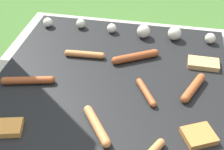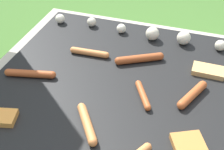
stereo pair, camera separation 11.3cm
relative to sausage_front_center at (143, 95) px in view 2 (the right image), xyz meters
The scene contains 11 objects.
ground_plane 0.44m from the sausage_front_center, 155.28° to the left, with size 14.00×14.00×0.00m, color #3D6628.
grill 0.26m from the sausage_front_center, 155.28° to the left, with size 0.96×0.96×0.41m.
sausage_front_center is the anchor object (origin of this frame).
sausage_mid_right 0.23m from the sausage_front_center, 125.54° to the right, with size 0.11×0.15×0.03m.
sausage_mid_left 0.42m from the sausage_front_center, behind, with size 0.19×0.07×0.03m.
sausage_back_left 0.17m from the sausage_front_center, 17.57° to the left, with size 0.09×0.16×0.03m.
sausage_front_right 0.21m from the sausage_front_center, 107.60° to the left, with size 0.18×0.11×0.03m.
sausage_front_left 0.32m from the sausage_front_center, 146.06° to the left, with size 0.17×0.03×0.03m.
bread_slice_left 0.24m from the sausage_front_center, 42.75° to the right, with size 0.12×0.11×0.02m.
bread_slice_center 0.29m from the sausage_front_center, 46.32° to the left, with size 0.12×0.07×0.02m.
mushroom_row 0.39m from the sausage_front_center, 101.23° to the left, with size 0.77×0.08×0.06m.
Camera 2 is at (0.28, -0.84, 1.13)m, focal length 50.00 mm.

